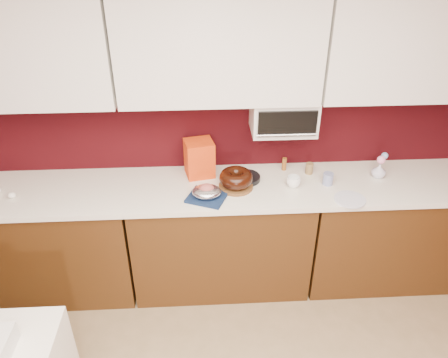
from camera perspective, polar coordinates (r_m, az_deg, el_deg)
name	(u,v)px	position (r m, az deg, el deg)	size (l,w,h in m)	color
wall_back	(219,124)	(3.26, -0.72, 7.21)	(4.00, 0.02, 2.50)	#34070B
base_cabinet_left	(47,243)	(3.63, -22.14, -7.81)	(1.31, 0.58, 0.86)	#46270E
base_cabinet_center	(221,237)	(3.42, -0.38, -7.60)	(1.31, 0.58, 0.86)	#46270E
base_cabinet_right	(389,231)	(3.72, 20.72, -6.37)	(1.31, 0.58, 0.86)	#46270E
countertop	(221,188)	(3.16, -0.41, -1.24)	(4.00, 0.62, 0.04)	white
upper_cabinet_left	(5,51)	(3.14, -26.65, 14.69)	(1.31, 0.33, 0.70)	white
upper_cabinet_center	(219,48)	(2.90, -0.64, 16.74)	(1.31, 0.33, 0.70)	white
upper_cabinet_right	(423,45)	(3.25, 24.56, 15.64)	(1.31, 0.33, 0.70)	white
toaster_oven	(283,115)	(3.13, 7.75, 8.34)	(0.45, 0.30, 0.25)	white
toaster_oven_door	(287,124)	(2.98, 8.28, 7.14)	(0.40, 0.02, 0.18)	black
toaster_oven_handle	(287,135)	(3.00, 8.23, 5.72)	(0.02, 0.02, 0.42)	silver
cake_base	(236,186)	(3.13, 1.56, -0.94)	(0.25, 0.25, 0.02)	brown
bundt_cake	(236,178)	(3.09, 1.58, 0.13)	(0.24, 0.24, 0.10)	black
navy_towel	(207,197)	(3.01, -2.26, -2.38)	(0.25, 0.21, 0.02)	#122346
foil_ham_nest	(207,192)	(2.99, -2.28, -1.66)	(0.20, 0.17, 0.07)	silver
roasted_ham	(207,189)	(2.98, -2.29, -1.26)	(0.11, 0.09, 0.07)	#B25751
pandoro_box	(199,158)	(3.23, -3.24, 2.72)	(0.20, 0.18, 0.28)	red
dark_pan	(246,178)	(3.22, 2.94, 0.15)	(0.20, 0.20, 0.04)	black
coffee_mug	(294,181)	(3.16, 9.08, -0.23)	(0.09, 0.09, 0.10)	white
blue_jar	(328,179)	(3.24, 13.42, 0.03)	(0.07, 0.07, 0.09)	navy
flower_vase	(379,170)	(3.42, 19.59, 1.13)	(0.08, 0.08, 0.12)	silver
flower_pink	(381,160)	(3.38, 19.84, 2.38)	(0.06, 0.06, 0.06)	#FF93C5
flower_blue	(385,156)	(3.40, 20.26, 2.88)	(0.05, 0.05, 0.05)	#7E99CA
china_plate	(350,199)	(3.12, 16.12, -2.58)	(0.21, 0.21, 0.01)	silver
amber_bottle	(284,164)	(3.36, 7.87, 1.96)	(0.03, 0.03, 0.10)	brown
paper_cup	(309,168)	(3.35, 11.08, 1.36)	(0.06, 0.06, 0.08)	brown
egg_right	(12,195)	(3.34, -25.98, -1.92)	(0.06, 0.05, 0.05)	white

